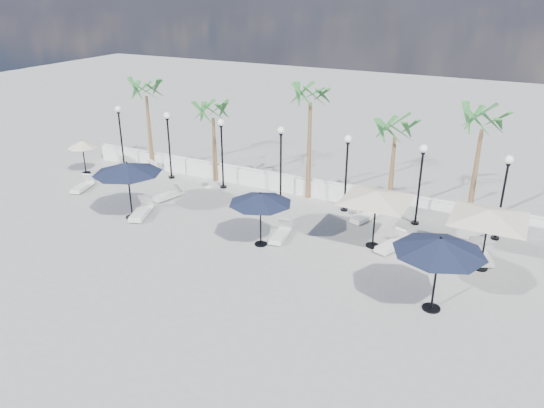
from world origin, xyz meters
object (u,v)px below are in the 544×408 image
at_px(lounger_3, 141,212).
at_px(parasol_cream_small, 82,144).
at_px(lounger_5, 392,244).
at_px(lounger_7, 480,253).
at_px(parasol_navy_mid, 260,199).
at_px(lounger_4, 365,216).
at_px(parasol_navy_right, 440,246).
at_px(parasol_cream_sq_b, 377,191).
at_px(lounger_2, 168,195).
at_px(parasol_navy_left, 127,168).
at_px(lounger_6, 280,234).
at_px(parasol_cream_sq_a, 490,210).
at_px(lounger_0, 82,186).
at_px(lounger_1, 143,171).

distance_m(lounger_3, parasol_cream_small, 7.97).
height_order(lounger_5, lounger_7, lounger_7).
bearing_deg(parasol_navy_mid, lounger_4, 54.22).
xyz_separation_m(parasol_navy_right, parasol_cream_small, (-21.10, 5.14, -0.69)).
bearing_deg(parasol_navy_right, parasol_cream_sq_b, 131.11).
distance_m(lounger_2, parasol_navy_left, 3.58).
bearing_deg(parasol_cream_sq_b, lounger_6, -163.73).
height_order(lounger_7, parasol_navy_right, parasol_navy_right).
bearing_deg(parasol_navy_mid, lounger_7, 18.93).
relative_size(parasol_navy_mid, parasol_cream_small, 1.31).
bearing_deg(parasol_cream_small, parasol_navy_mid, -14.45).
distance_m(lounger_5, parasol_cream_small, 18.82).
relative_size(lounger_3, parasol_cream_small, 1.01).
relative_size(lounger_6, parasol_cream_sq_a, 0.33).
distance_m(lounger_3, lounger_5, 11.88).
xyz_separation_m(lounger_2, parasol_navy_right, (14.32, -4.13, 2.23)).
bearing_deg(lounger_4, parasol_navy_mid, -107.23).
bearing_deg(lounger_0, parasol_cream_sq_a, -14.17).
relative_size(lounger_4, parasol_navy_left, 0.56).
xyz_separation_m(lounger_0, lounger_4, (14.92, 3.07, -0.00)).
xyz_separation_m(lounger_4, parasol_cream_sq_a, (5.48, -2.38, 2.30)).
relative_size(lounger_1, lounger_7, 1.00).
bearing_deg(lounger_6, lounger_7, 5.24).
relative_size(parasol_navy_left, parasol_navy_right, 1.03).
relative_size(parasol_navy_left, parasol_cream_sq_a, 0.58).
xyz_separation_m(lounger_0, parasol_cream_sq_b, (16.04, 0.63, 2.30)).
height_order(lounger_4, parasol_navy_right, parasol_navy_right).
height_order(lounger_6, parasol_navy_right, parasol_navy_right).
xyz_separation_m(lounger_7, parasol_cream_sq_b, (-4.21, -0.91, 2.28)).
bearing_deg(lounger_4, parasol_navy_right, -36.18).
xyz_separation_m(lounger_3, parasol_cream_sq_b, (10.87, 1.98, 2.27)).
relative_size(parasol_cream_sq_b, parasol_cream_small, 2.64).
distance_m(lounger_0, lounger_7, 20.31).
bearing_deg(lounger_1, parasol_cream_sq_b, 3.29).
xyz_separation_m(lounger_1, lounger_3, (3.88, -4.81, 0.01)).
relative_size(lounger_2, lounger_7, 0.92).
distance_m(lounger_1, parasol_cream_small, 3.75).
distance_m(lounger_4, parasol_cream_sq_a, 6.41).
relative_size(lounger_0, lounger_2, 1.01).
distance_m(parasol_navy_left, parasol_cream_small, 7.75).
bearing_deg(parasol_cream_sq_b, lounger_2, 177.67).
bearing_deg(lounger_5, parasol_cream_sq_a, 19.50).
bearing_deg(lounger_4, parasol_cream_sq_b, -46.82).
bearing_deg(lounger_0, lounger_6, -18.41).
relative_size(parasol_navy_left, parasol_cream_small, 1.56).
bearing_deg(lounger_2, lounger_1, 160.36).
bearing_deg(lounger_5, lounger_0, -156.88).
bearing_deg(parasol_navy_mid, parasol_cream_sq_a, 13.44).
distance_m(parasol_cream_sq_a, parasol_cream_small, 22.31).
bearing_deg(parasol_navy_left, parasol_navy_right, -5.45).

